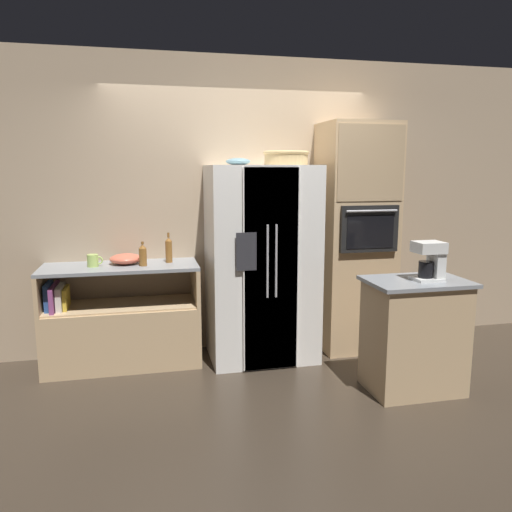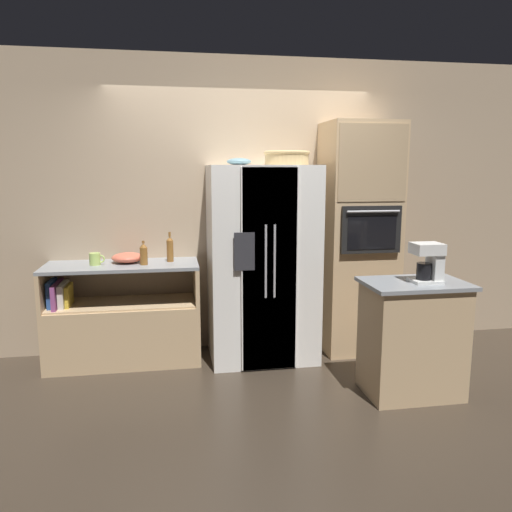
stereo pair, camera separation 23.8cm
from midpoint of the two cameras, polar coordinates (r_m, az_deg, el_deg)
name	(u,v)px [view 2 (the right image)]	position (r m, az deg, el deg)	size (l,w,h in m)	color
ground_plane	(247,358)	(4.80, 0.44, -11.57)	(20.00, 20.00, 0.00)	#382D23
wall_back	(240,206)	(4.89, -0.39, 5.73)	(12.00, 0.06, 2.80)	tan
counter_left	(123,327)	(4.73, -13.55, -7.88)	(1.36, 0.56, 0.92)	tan
refrigerator	(262,264)	(4.60, 2.19, -0.89)	(0.97, 0.75, 1.79)	white
wall_oven	(358,239)	(4.91, 12.98, 1.94)	(0.68, 0.65, 2.19)	tan
island_counter	(412,338)	(4.16, 19.00, -8.87)	(0.78, 0.53, 0.91)	tan
wicker_basket	(287,157)	(4.51, 5.08, 11.16)	(0.41, 0.41, 0.12)	tan
fruit_bowl	(239,162)	(4.55, -0.43, 10.74)	(0.22, 0.22, 0.06)	#668C99
bottle_tall	(144,254)	(4.50, -11.25, 0.23)	(0.07, 0.07, 0.21)	brown
bottle_short	(170,249)	(4.61, -8.35, 0.81)	(0.06, 0.06, 0.27)	brown
mug	(95,259)	(4.60, -16.50, -0.34)	(0.13, 0.10, 0.11)	#B2D166
mixing_bowl	(128,258)	(4.65, -13.06, -0.18)	(0.28, 0.28, 0.09)	#DB664C
coffee_maker	(429,261)	(4.02, 20.81, -0.54)	(0.22, 0.19, 0.30)	white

